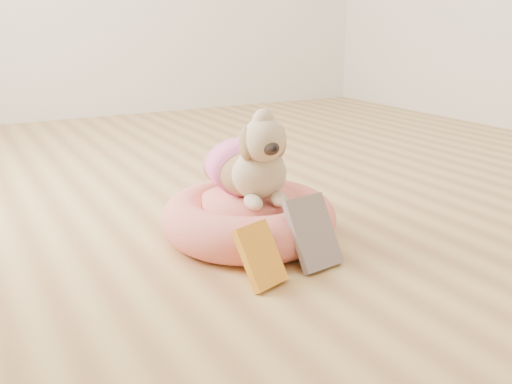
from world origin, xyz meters
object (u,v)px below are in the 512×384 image
dog (250,150)px  book_white (313,233)px  pet_bed (249,218)px  book_yellow (260,256)px

dog → book_white: bearing=-70.6°
pet_bed → book_white: book_white is taller
book_yellow → pet_bed: bearing=49.0°
pet_bed → book_yellow: size_ratio=3.20×
pet_bed → dog: bearing=41.3°
dog → pet_bed: bearing=-131.3°
pet_bed → book_white: (0.07, -0.28, 0.03)m
dog → book_yellow: size_ratio=2.32×
pet_bed → book_yellow: bearing=-112.8°
pet_bed → dog: dog is taller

